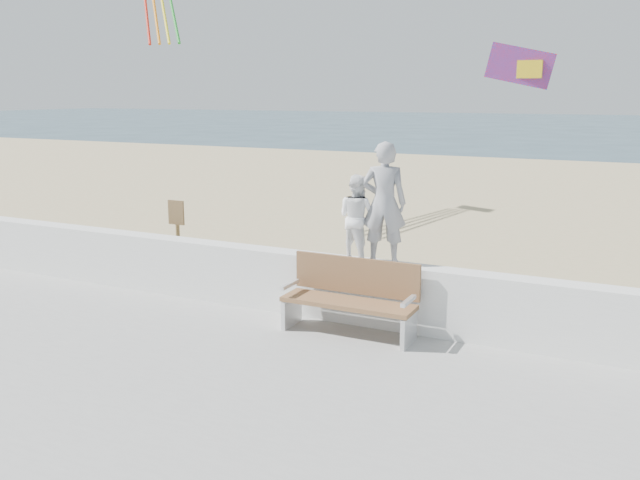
{
  "coord_description": "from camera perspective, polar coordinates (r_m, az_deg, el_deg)",
  "views": [
    {
      "loc": [
        4.22,
        -6.4,
        3.34
      ],
      "look_at": [
        0.2,
        1.8,
        1.35
      ],
      "focal_mm": 38.0,
      "sensor_mm": 36.0,
      "label": 1
    }
  ],
  "objects": [
    {
      "name": "adult",
      "position": [
        9.09,
        5.41,
        3.13
      ],
      "size": [
        0.68,
        0.53,
        1.64
      ],
      "primitive_type": "imported",
      "rotation": [
        0.0,
        0.0,
        3.4
      ],
      "color": "#999A9F",
      "rests_on": "seawall"
    },
    {
      "name": "parafoil_kite",
      "position": [
        10.27,
        16.64,
        13.82
      ],
      "size": [
        0.99,
        0.38,
        0.66
      ],
      "color": "red",
      "rests_on": "ground"
    },
    {
      "name": "sand",
      "position": [
        16.3,
        10.56,
        0.4
      ],
      "size": [
        90.0,
        40.0,
        0.08
      ],
      "primitive_type": "cube",
      "color": "tan",
      "rests_on": "ground"
    },
    {
      "name": "seawall",
      "position": [
        9.78,
        -0.54,
        -3.79
      ],
      "size": [
        30.0,
        0.35,
        0.9
      ],
      "primitive_type": "cube",
      "color": "white",
      "rests_on": "boardwalk"
    },
    {
      "name": "child",
      "position": [
        9.27,
        3.14,
        1.91
      ],
      "size": [
        0.69,
        0.61,
        1.18
      ],
      "primitive_type": "imported",
      "rotation": [
        0.0,
        0.0,
        2.81
      ],
      "color": "white",
      "rests_on": "seawall"
    },
    {
      "name": "ground",
      "position": [
        8.36,
        -6.81,
        -11.34
      ],
      "size": [
        220.0,
        220.0,
        0.0
      ],
      "primitive_type": "plane",
      "color": "#294452",
      "rests_on": "ground"
    },
    {
      "name": "sign",
      "position": [
        11.96,
        -11.91,
        0.47
      ],
      "size": [
        0.32,
        0.07,
        1.46
      ],
      "color": "olive",
      "rests_on": "sand"
    },
    {
      "name": "bench",
      "position": [
        9.05,
        2.62,
        -4.75
      ],
      "size": [
        1.8,
        0.57,
        1.0
      ],
      "color": "olive",
      "rests_on": "boardwalk"
    }
  ]
}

